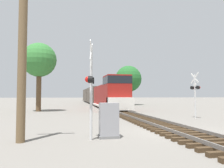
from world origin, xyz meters
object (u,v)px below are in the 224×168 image
Objects in this scene: crossing_signal_far at (195,90)px; tree_mid_background at (128,79)px; crossing_signal_near at (91,83)px; relay_cabinet at (109,120)px; freight_train at (96,95)px; tree_far_right at (39,61)px; utility_pole at (22,51)px.

tree_mid_background is (1.24, 26.50, 3.00)m from crossing_signal_far.
crossing_signal_near is 2.72× the size of relay_cabinet.
freight_train is 6.03× the size of tree_far_right.
relay_cabinet is at bearing 119.35° from crossing_signal_far.
crossing_signal_far reaches higher than relay_cabinet.
utility_pole is (-3.73, -0.32, 2.99)m from relay_cabinet.
freight_train is at bearing 84.35° from relay_cabinet.
tree_far_right is at bearing 95.67° from utility_pole.
tree_far_right reaches higher than crossing_signal_far.
relay_cabinet is at bearing -106.58° from tree_mid_background.
crossing_signal_near is 1.11× the size of crossing_signal_far.
tree_far_right is at bearing 43.40° from crossing_signal_far.
crossing_signal_far is 0.46× the size of tree_far_right.
crossing_signal_far is 2.45× the size of relay_cabinet.
relay_cabinet is (0.87, 0.34, -1.67)m from crossing_signal_near.
relay_cabinet is 0.20× the size of tree_mid_background.
freight_train is at bearing 78.94° from utility_pole.
relay_cabinet is at bearing 4.84° from utility_pole.
freight_train is 8.36m from tree_mid_background.
crossing_signal_far is at bearing 139.09° from crossing_signal_near.
crossing_signal_near is 35.76m from tree_mid_background.
freight_train reaches higher than crossing_signal_far.
crossing_signal_near is 0.51× the size of tree_far_right.
crossing_signal_near is at bearing -75.62° from tree_far_right.
freight_train is at bearing 144.97° from tree_mid_background.
tree_mid_background is at bearing 67.95° from utility_pole.
crossing_signal_far is (9.63, 7.44, -0.10)m from crossing_signal_near.
crossing_signal_near is at bearing 118.00° from crossing_signal_far.
freight_train is at bearing 65.24° from tree_far_right.
relay_cabinet is at bearing -95.65° from freight_train.
tree_mid_background is at bearing 45.40° from tree_far_right.
freight_train is 31.28m from crossing_signal_far.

